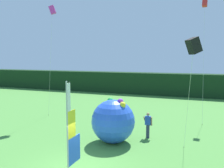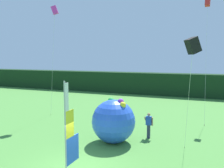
{
  "view_description": "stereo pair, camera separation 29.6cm",
  "coord_description": "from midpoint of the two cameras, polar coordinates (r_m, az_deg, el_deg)",
  "views": [
    {
      "loc": [
        5.22,
        -9.14,
        5.16
      ],
      "look_at": [
        0.52,
        3.16,
        3.71
      ],
      "focal_mm": 38.82,
      "sensor_mm": 36.0,
      "label": 1
    },
    {
      "loc": [
        5.5,
        -9.03,
        5.16
      ],
      "look_at": [
        0.52,
        3.16,
        3.71
      ],
      "focal_mm": 38.82,
      "sensor_mm": 36.0,
      "label": 2
    }
  ],
  "objects": [
    {
      "name": "distant_treeline",
      "position": [
        33.97,
        11.71,
        -0.01
      ],
      "size": [
        80.0,
        2.4,
        3.0
      ],
      "primitive_type": "cube",
      "color": "black",
      "rests_on": "ground"
    },
    {
      "name": "folding_chair",
      "position": [
        17.82,
        -1.81,
        -8.82
      ],
      "size": [
        0.51,
        0.51,
        0.89
      ],
      "color": "#BCBCC1",
      "rests_on": "ground"
    },
    {
      "name": "kite_magenta_box_2",
      "position": [
        21.41,
        -14.28,
        16.42
      ],
      "size": [
        1.35,
        0.73,
        9.42
      ],
      "color": "brown",
      "rests_on": "ground"
    },
    {
      "name": "kite_red_box_1",
      "position": [
        22.03,
        20.63,
        17.16
      ],
      "size": [
        0.42,
        2.61,
        9.88
      ],
      "color": "brown",
      "rests_on": "ground"
    },
    {
      "name": "person_near_banner",
      "position": [
        18.3,
        1.05,
        -7.21
      ],
      "size": [
        0.55,
        0.48,
        1.66
      ],
      "color": "#B7B2A3",
      "rests_on": "ground"
    },
    {
      "name": "kite_black_box_0",
      "position": [
        11.1,
        17.95,
        8.47
      ],
      "size": [
        0.87,
        3.31,
        6.05
      ],
      "color": "brown",
      "rests_on": "ground"
    },
    {
      "name": "person_mid_field",
      "position": [
        15.87,
        7.92,
        -9.42
      ],
      "size": [
        0.55,
        0.48,
        1.64
      ],
      "color": "#2D334C",
      "rests_on": "ground"
    },
    {
      "name": "banner_flag",
      "position": [
        10.17,
        -10.4,
        -11.68
      ],
      "size": [
        0.06,
        1.03,
        4.25
      ],
      "color": "#B7B7BC",
      "rests_on": "ground"
    },
    {
      "name": "inflatable_balloon",
      "position": [
        14.77,
        -0.31,
        -8.75
      ],
      "size": [
        2.63,
        2.63,
        2.73
      ],
      "color": "blue",
      "rests_on": "ground"
    }
  ]
}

